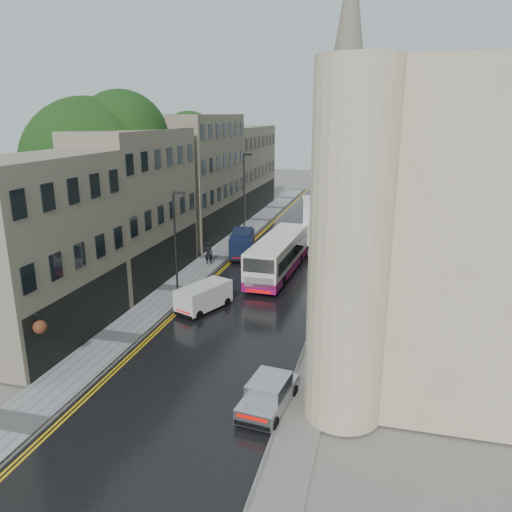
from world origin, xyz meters
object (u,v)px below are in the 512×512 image
at_px(white_lorry, 304,227).
at_px(lamp_post_near, 176,249).
at_px(tree_far, 170,177).
at_px(silver_hatchback, 240,406).
at_px(white_van, 180,301).
at_px(navy_van, 230,248).
at_px(cream_bus, 253,266).
at_px(tree_near, 92,188).
at_px(lamp_post_far, 244,196).
at_px(pedestrian, 209,253).

xyz_separation_m(white_lorry, lamp_post_near, (-5.96, -15.13, 1.52)).
relative_size(tree_far, silver_hatchback, 3.37).
bearing_deg(white_lorry, tree_far, 165.52).
xyz_separation_m(white_van, navy_van, (-0.37, 11.78, 0.36)).
relative_size(navy_van, lamp_post_near, 0.66).
height_order(white_lorry, white_van, white_lorry).
relative_size(white_lorry, silver_hatchback, 2.31).
height_order(cream_bus, navy_van, cream_bus).
relative_size(tree_near, lamp_post_far, 1.68).
xyz_separation_m(pedestrian, lamp_post_far, (0.19, 10.26, 3.20)).
xyz_separation_m(tree_far, navy_van, (7.99, -6.08, -4.98)).
bearing_deg(tree_far, lamp_post_far, 21.87).
distance_m(silver_hatchback, white_van, 12.16).
bearing_deg(white_van, tree_near, 172.58).
bearing_deg(lamp_post_far, lamp_post_near, -77.27).
bearing_deg(silver_hatchback, white_van, 131.34).
bearing_deg(navy_van, pedestrian, -146.23).
height_order(white_lorry, lamp_post_far, lamp_post_far).
bearing_deg(lamp_post_far, navy_van, -71.43).
bearing_deg(tree_near, lamp_post_far, 65.83).
bearing_deg(white_van, tree_far, 136.97).
distance_m(silver_hatchback, lamp_post_far, 31.98).
relative_size(cream_bus, lamp_post_near, 1.48).
height_order(white_lorry, navy_van, white_lorry).
relative_size(cream_bus, white_lorry, 1.27).
height_order(tree_far, lamp_post_near, tree_far).
bearing_deg(lamp_post_far, white_lorry, -19.22).
bearing_deg(lamp_post_far, tree_near, -103.66).
bearing_deg(lamp_post_near, cream_bus, 41.91).
height_order(tree_near, silver_hatchback, tree_near).
distance_m(tree_near, pedestrian, 10.56).
bearing_deg(navy_van, tree_near, -151.96).
bearing_deg(lamp_post_far, pedestrian, -80.58).
bearing_deg(lamp_post_far, tree_far, -147.62).
relative_size(white_lorry, lamp_post_near, 1.17).
height_order(white_van, navy_van, navy_van).
distance_m(tree_near, cream_bus, 12.98).
bearing_deg(tree_near, pedestrian, 38.49).
height_order(silver_hatchback, lamp_post_far, lamp_post_far).
relative_size(silver_hatchback, navy_van, 0.76).
bearing_deg(silver_hatchback, white_lorry, 100.95).
relative_size(tree_far, white_lorry, 1.46).
distance_m(tree_near, white_van, 11.64).
relative_size(navy_van, pedestrian, 2.59).
distance_m(tree_far, white_van, 20.43).
bearing_deg(white_van, navy_van, 113.67).
bearing_deg(tree_near, tree_far, 88.68).
relative_size(navy_van, lamp_post_far, 0.58).
bearing_deg(cream_bus, lamp_post_far, 110.56).
bearing_deg(tree_far, pedestrian, -49.03).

